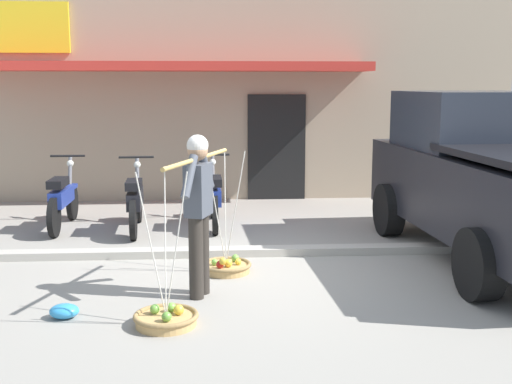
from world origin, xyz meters
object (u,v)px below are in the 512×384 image
motorcycle_second_in_row (136,202)px  parked_truck (496,177)px  fruit_vendor (198,204)px  motorcycle_nearest_shop (63,199)px  fruit_basket_right_side (166,317)px  plastic_litter_bag (64,311)px  motorcycle_third_in_row (214,197)px  fruit_basket_left_side (226,266)px

motorcycle_second_in_row → parked_truck: size_ratio=0.38×
fruit_vendor → motorcycle_nearest_shop: (-2.14, 3.35, -0.53)m
fruit_basket_right_side → plastic_litter_bag: bearing=165.5°
fruit_basket_right_side → motorcycle_third_in_row: bearing=83.7°
motorcycle_nearest_shop → motorcycle_second_in_row: same height
fruit_basket_left_side → fruit_basket_right_side: bearing=-109.5°
fruit_basket_left_side → motorcycle_nearest_shop: (-2.44, 2.52, 0.37)m
plastic_litter_bag → fruit_basket_left_side: bearing=42.0°
parked_truck → motorcycle_second_in_row: bearing=159.4°
motorcycle_second_in_row → motorcycle_nearest_shop: bearing=167.5°
fruit_basket_left_side → motorcycle_nearest_shop: fruit_basket_left_side is taller
fruit_vendor → fruit_basket_right_side: (-0.29, -0.83, -0.90)m
fruit_basket_left_side → motorcycle_third_in_row: 2.56m
motorcycle_third_in_row → plastic_litter_bag: motorcycle_third_in_row is taller
fruit_vendor → motorcycle_third_in_row: 3.41m
motorcycle_nearest_shop → plastic_litter_bag: (0.87, -3.93, -0.38)m
motorcycle_second_in_row → motorcycle_third_in_row: bearing=12.8°
fruit_vendor → motorcycle_second_in_row: size_ratio=0.93×
motorcycle_second_in_row → fruit_vendor: bearing=-71.9°
motorcycle_second_in_row → parked_truck: 5.10m
motorcycle_nearest_shop → motorcycle_second_in_row: size_ratio=1.00×
motorcycle_third_in_row → fruit_vendor: bearing=-92.8°
parked_truck → plastic_litter_bag: parked_truck is taller
fruit_basket_left_side → motorcycle_third_in_row: (-0.13, 2.53, 0.37)m
fruit_basket_right_side → motorcycle_third_in_row: size_ratio=0.80×
fruit_basket_right_side → plastic_litter_bag: (-0.98, 0.25, -0.01)m
motorcycle_third_in_row → plastic_litter_bag: (-1.44, -3.94, -0.38)m
fruit_basket_left_side → plastic_litter_bag: size_ratio=5.18×
fruit_basket_right_side → motorcycle_second_in_row: fruit_basket_right_side is taller
fruit_basket_left_side → plastic_litter_bag: 2.11m
motorcycle_nearest_shop → parked_truck: bearing=-19.1°
fruit_basket_right_side → motorcycle_second_in_row: bearing=100.3°
fruit_vendor → plastic_litter_bag: (-1.27, -0.58, -0.91)m
fruit_vendor → motorcycle_third_in_row: bearing=87.2°
motorcycle_nearest_shop → parked_truck: parked_truck is taller
fruit_basket_left_side → plastic_litter_bag: bearing=-138.0°
fruit_basket_left_side → fruit_vendor: bearing=-109.6°
fruit_vendor → parked_truck: 3.95m
fruit_basket_right_side → parked_truck: size_ratio=0.30×
fruit_vendor → plastic_litter_bag: size_ratio=6.05×
motorcycle_nearest_shop → fruit_vendor: bearing=-57.4°
motorcycle_nearest_shop → motorcycle_third_in_row: (2.31, 0.02, 0.00)m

